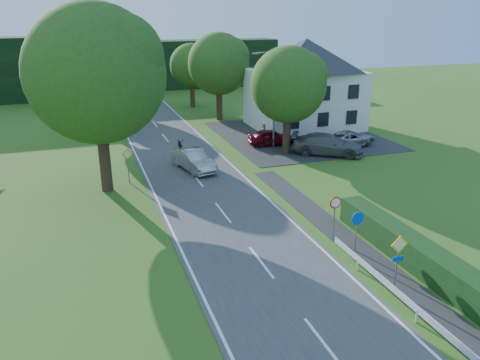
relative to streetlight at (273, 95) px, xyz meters
name	(u,v)px	position (x,y,z in m)	size (l,w,h in m)	color
road	(213,200)	(-8.06, -10.00, -4.44)	(7.00, 80.00, 0.04)	#3E3E41
parking_pad	(298,135)	(3.94, 3.00, -4.44)	(14.00, 16.00, 0.04)	black
line_edge_left	(161,207)	(-11.31, -10.00, -4.42)	(0.12, 80.00, 0.01)	white
line_edge_right	(263,194)	(-4.81, -10.00, -4.42)	(0.12, 80.00, 0.01)	white
line_centre	(213,200)	(-8.06, -10.00, -4.42)	(0.12, 80.00, 0.01)	white
tree_main	(99,101)	(-14.06, -6.00, 1.36)	(9.40, 9.40, 11.64)	#294F17
tree_left_far	(102,88)	(-13.06, 10.00, -0.17)	(7.00, 7.00, 8.58)	#294F17
tree_right_far	(219,77)	(-1.06, 12.00, 0.08)	(7.40, 7.40, 9.09)	#294F17
tree_left_back	(100,75)	(-12.56, 22.00, -0.43)	(6.60, 6.60, 8.07)	#294F17
tree_right_back	(192,76)	(-2.06, 20.00, -0.68)	(6.20, 6.20, 7.56)	#294F17
tree_right_mid	(288,101)	(0.44, -2.00, -0.17)	(7.00, 7.00, 8.58)	#294F17
treeline_right	(180,64)	(-0.06, 36.00, -0.96)	(30.00, 5.00, 7.00)	black
house_white	(305,83)	(5.94, 6.00, -0.06)	(10.60, 8.40, 8.60)	white
streetlight	(273,95)	(0.00, 0.00, 0.00)	(2.03, 0.18, 8.00)	slate
sign_priority_right	(398,253)	(-3.76, -22.02, -2.67)	(0.78, 0.09, 2.59)	slate
sign_roundabout	(357,226)	(-3.76, -19.02, -2.79)	(0.64, 0.08, 2.37)	slate
sign_speed_limit	(335,208)	(-3.76, -17.03, -2.70)	(0.64, 0.11, 2.37)	slate
sign_priority_left	(127,159)	(-12.56, -5.02, -2.75)	(0.78, 0.09, 2.44)	slate
moving_car	(194,160)	(-7.76, -3.85, -3.67)	(1.59, 4.56, 1.50)	#A9A9AE
motorcycle	(180,144)	(-7.61, 1.58, -3.92)	(0.67, 1.93, 1.02)	black
parked_car_red	(271,137)	(0.22, 0.65, -3.74)	(1.62, 4.02, 1.37)	maroon
parked_car_silver_a	(286,125)	(3.15, 4.04, -3.64)	(1.65, 4.74, 1.56)	silver
parked_car_grey	(328,144)	(3.40, -3.50, -3.60)	(2.32, 5.71, 1.66)	#57565B
parked_car_silver_b	(350,139)	(6.37, -2.00, -3.74)	(2.28, 4.94, 1.37)	#A3A4AA
parasol	(284,133)	(1.42, 0.66, -3.47)	(2.08, 2.12, 1.91)	#B20E2D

